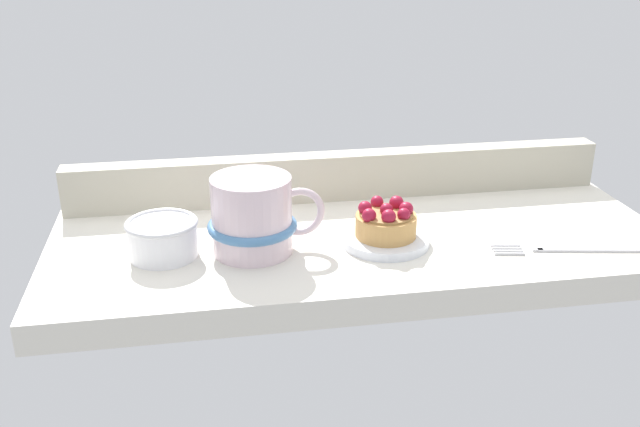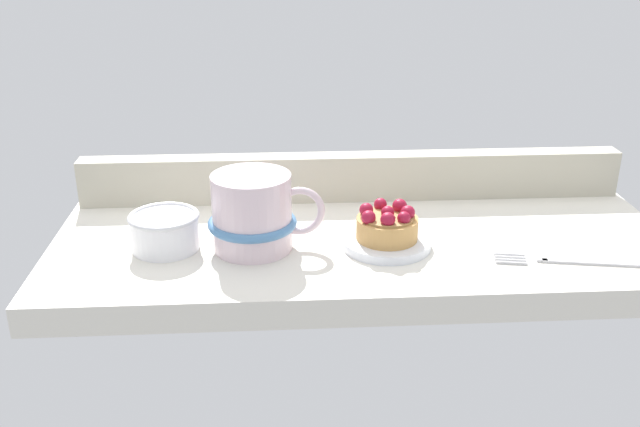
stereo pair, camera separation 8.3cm
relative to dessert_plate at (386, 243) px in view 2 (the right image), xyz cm
name	(u,v)px [view 2 (the right image)]	position (x,y,z in cm)	size (l,w,h in cm)	color
ground_plane	(363,250)	(-2.41, 2.69, -2.20)	(75.29, 30.03, 3.40)	silver
window_rail_back	(352,177)	(-2.41, 16.04, 2.66)	(73.79, 3.32, 6.32)	#B2AD99
dessert_plate	(386,243)	(0.00, 0.00, 0.00)	(10.52, 10.52, 1.07)	silver
raspberry_tart	(387,224)	(0.03, -0.01, 2.36)	(7.25, 7.25, 4.25)	tan
coffee_mug	(254,214)	(-15.58, 0.59, 3.89)	(13.68, 10.38, 9.12)	silver
dessert_fork	(574,261)	(20.46, -5.74, -0.20)	(18.01, 4.74, 0.60)	#B7B7BC
sugar_bowl	(165,230)	(-25.99, 1.08, 1.84)	(8.27, 8.27, 4.40)	white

